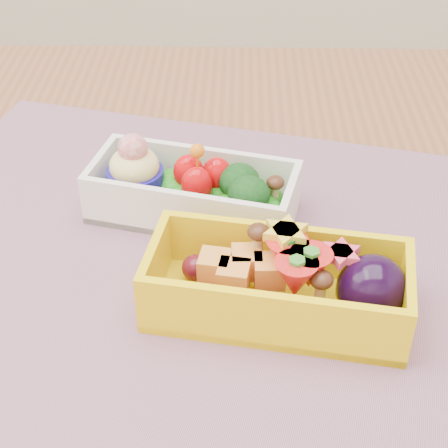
{
  "coord_description": "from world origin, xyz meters",
  "views": [
    {
      "loc": [
        0.04,
        -0.44,
        1.11
      ],
      "look_at": [
        0.03,
        -0.01,
        0.79
      ],
      "focal_mm": 57.36,
      "sensor_mm": 36.0,
      "label": 1
    }
  ],
  "objects_px": {
    "table": "(191,339)",
    "bento_yellow": "(283,284)",
    "bento_white": "(192,191)",
    "placemat": "(214,267)"
  },
  "relations": [
    {
      "from": "table",
      "to": "bento_yellow",
      "type": "xyz_separation_m",
      "value": [
        0.07,
        -0.07,
        0.13
      ]
    },
    {
      "from": "table",
      "to": "bento_yellow",
      "type": "distance_m",
      "value": 0.16
    },
    {
      "from": "table",
      "to": "bento_yellow",
      "type": "relative_size",
      "value": 6.26
    },
    {
      "from": "bento_white",
      "to": "bento_yellow",
      "type": "xyz_separation_m",
      "value": [
        0.07,
        -0.12,
        0.0
      ]
    },
    {
      "from": "bento_white",
      "to": "bento_yellow",
      "type": "relative_size",
      "value": 0.94
    },
    {
      "from": "table",
      "to": "bento_white",
      "type": "relative_size",
      "value": 6.63
    },
    {
      "from": "table",
      "to": "placemat",
      "type": "relative_size",
      "value": 2.2
    },
    {
      "from": "placemat",
      "to": "bento_white",
      "type": "distance_m",
      "value": 0.07
    },
    {
      "from": "table",
      "to": "placemat",
      "type": "distance_m",
      "value": 0.1
    },
    {
      "from": "table",
      "to": "bento_white",
      "type": "xyz_separation_m",
      "value": [
        0.0,
        0.05,
        0.13
      ]
    }
  ]
}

